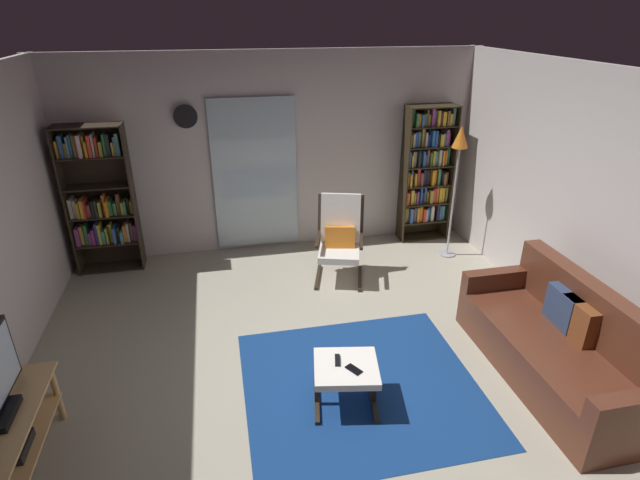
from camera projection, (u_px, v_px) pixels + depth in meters
ground_plane at (321, 377)px, 4.51m from camera, size 7.02×7.02×0.00m
wall_back at (275, 154)px, 6.53m from camera, size 5.60×0.06×2.60m
wall_right at (613, 221)px, 4.46m from camera, size 0.06×6.00×2.60m
glass_door_panel at (255, 175)px, 6.52m from camera, size 1.10×0.01×2.00m
area_rug at (361, 385)px, 4.40m from camera, size 2.05×1.92×0.01m
tv_stand at (7, 439)px, 3.41m from camera, size 0.45×1.13×0.54m
bookshelf_near_tv at (100, 198)px, 6.02m from camera, size 0.78×0.30×1.84m
bookshelf_near_sofa at (426, 171)px, 6.86m from camera, size 0.68×0.30×1.90m
leather_sofa at (560, 346)px, 4.41m from camera, size 0.83×1.99×0.88m
lounge_armchair at (340, 236)px, 6.01m from camera, size 0.72×0.78×1.02m
ottoman at (346, 372)px, 4.06m from camera, size 0.60×0.57×0.41m
tv_remote at (337, 360)px, 4.07m from camera, size 0.07×0.15×0.02m
cell_phone at (354, 369)px, 3.97m from camera, size 0.13×0.15×0.01m
floor_lamp_by_shelf at (459, 152)px, 6.14m from camera, size 0.22×0.22×1.75m
wall_clock at (185, 116)px, 6.02m from camera, size 0.29×0.03×0.29m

